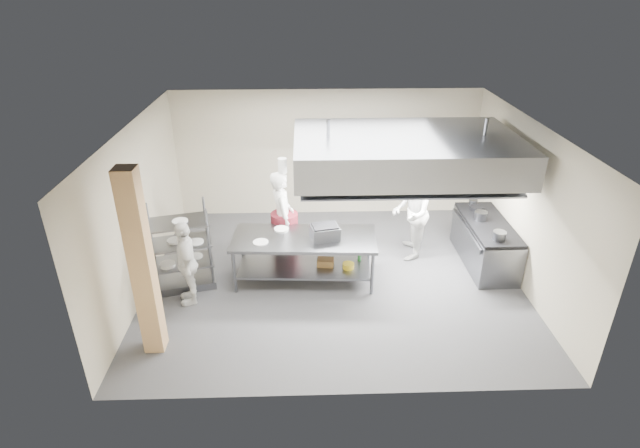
{
  "coord_description": "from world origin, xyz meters",
  "views": [
    {
      "loc": [
        -0.53,
        -8.16,
        5.27
      ],
      "look_at": [
        -0.25,
        0.2,
        1.07
      ],
      "focal_mm": 28.0,
      "sensor_mm": 36.0,
      "label": 1
    }
  ],
  "objects_px": {
    "pass_rack": "(181,247)",
    "chef_line": "(411,213)",
    "island": "(304,258)",
    "griddle": "(325,232)",
    "chef_plating": "(187,262)",
    "stockpot": "(481,216)",
    "cooking_range": "(485,244)",
    "chef_head": "(282,217)"
  },
  "relations": [
    {
      "from": "pass_rack",
      "to": "chef_line",
      "type": "relative_size",
      "value": 0.83
    },
    {
      "from": "chef_plating",
      "to": "griddle",
      "type": "distance_m",
      "value": 2.51
    },
    {
      "from": "cooking_range",
      "to": "griddle",
      "type": "height_order",
      "value": "griddle"
    },
    {
      "from": "pass_rack",
      "to": "stockpot",
      "type": "relative_size",
      "value": 6.55
    },
    {
      "from": "cooking_range",
      "to": "chef_head",
      "type": "xyz_separation_m",
      "value": [
        -4.06,
        0.25,
        0.54
      ]
    },
    {
      "from": "island",
      "to": "cooking_range",
      "type": "bearing_deg",
      "value": 11.08
    },
    {
      "from": "pass_rack",
      "to": "chef_plating",
      "type": "bearing_deg",
      "value": -82.31
    },
    {
      "from": "pass_rack",
      "to": "chef_line",
      "type": "bearing_deg",
      "value": -1.87
    },
    {
      "from": "griddle",
      "to": "pass_rack",
      "type": "bearing_deg",
      "value": 169.48
    },
    {
      "from": "chef_plating",
      "to": "griddle",
      "type": "relative_size",
      "value": 3.13
    },
    {
      "from": "pass_rack",
      "to": "chef_head",
      "type": "height_order",
      "value": "chef_head"
    },
    {
      "from": "chef_line",
      "to": "island",
      "type": "bearing_deg",
      "value": -57.86
    },
    {
      "from": "chef_line",
      "to": "stockpot",
      "type": "height_order",
      "value": "chef_line"
    },
    {
      "from": "chef_plating",
      "to": "stockpot",
      "type": "relative_size",
      "value": 6.27
    },
    {
      "from": "island",
      "to": "cooking_range",
      "type": "relative_size",
      "value": 1.33
    },
    {
      "from": "cooking_range",
      "to": "pass_rack",
      "type": "bearing_deg",
      "value": -173.71
    },
    {
      "from": "island",
      "to": "stockpot",
      "type": "distance_m",
      "value": 3.61
    },
    {
      "from": "island",
      "to": "griddle",
      "type": "relative_size",
      "value": 5.31
    },
    {
      "from": "chef_plating",
      "to": "stockpot",
      "type": "distance_m",
      "value": 5.7
    },
    {
      "from": "chef_head",
      "to": "cooking_range",
      "type": "bearing_deg",
      "value": -103.78
    },
    {
      "from": "griddle",
      "to": "stockpot",
      "type": "bearing_deg",
      "value": 0.32
    },
    {
      "from": "chef_line",
      "to": "chef_plating",
      "type": "bearing_deg",
      "value": -59.86
    },
    {
      "from": "chef_head",
      "to": "chef_line",
      "type": "xyz_separation_m",
      "value": [
        2.58,
        0.07,
        0.03
      ]
    },
    {
      "from": "chef_head",
      "to": "chef_line",
      "type": "relative_size",
      "value": 0.97
    },
    {
      "from": "chef_line",
      "to": "chef_plating",
      "type": "relative_size",
      "value": 1.26
    },
    {
      "from": "island",
      "to": "chef_line",
      "type": "height_order",
      "value": "chef_line"
    },
    {
      "from": "griddle",
      "to": "chef_line",
      "type": "bearing_deg",
      "value": 14.44
    },
    {
      "from": "island",
      "to": "chef_plating",
      "type": "relative_size",
      "value": 1.7
    },
    {
      "from": "chef_plating",
      "to": "stockpot",
      "type": "bearing_deg",
      "value": 88.32
    },
    {
      "from": "chef_plating",
      "to": "griddle",
      "type": "bearing_deg",
      "value": 88.72
    },
    {
      "from": "cooking_range",
      "to": "chef_plating",
      "type": "bearing_deg",
      "value": -168.62
    },
    {
      "from": "island",
      "to": "griddle",
      "type": "bearing_deg",
      "value": -4.94
    },
    {
      "from": "chef_head",
      "to": "chef_plating",
      "type": "height_order",
      "value": "chef_head"
    },
    {
      "from": "cooking_range",
      "to": "chef_line",
      "type": "height_order",
      "value": "chef_line"
    },
    {
      "from": "chef_head",
      "to": "griddle",
      "type": "relative_size",
      "value": 3.83
    },
    {
      "from": "chef_plating",
      "to": "stockpot",
      "type": "xyz_separation_m",
      "value": [
        5.56,
        1.28,
        0.2
      ]
    },
    {
      "from": "island",
      "to": "chef_head",
      "type": "xyz_separation_m",
      "value": [
        -0.43,
        0.76,
        0.51
      ]
    },
    {
      "from": "chef_line",
      "to": "stockpot",
      "type": "relative_size",
      "value": 7.88
    },
    {
      "from": "island",
      "to": "griddle",
      "type": "height_order",
      "value": "griddle"
    },
    {
      "from": "pass_rack",
      "to": "griddle",
      "type": "height_order",
      "value": "pass_rack"
    },
    {
      "from": "pass_rack",
      "to": "island",
      "type": "bearing_deg",
      "value": -10.9
    },
    {
      "from": "cooking_range",
      "to": "chef_head",
      "type": "distance_m",
      "value": 4.1
    }
  ]
}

